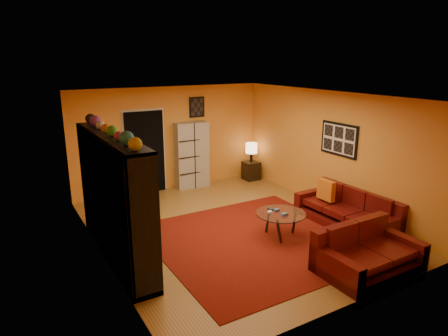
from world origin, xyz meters
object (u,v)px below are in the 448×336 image
entertainment_unit (114,198)px  side_table (251,171)px  coffee_table (281,215)px  storage_cabinet (192,155)px  tv (118,201)px  sofa (349,211)px  bowl_chair (129,215)px  table_lamp (251,149)px  loveseat (365,252)px

entertainment_unit → side_table: bearing=29.9°
coffee_table → storage_cabinet: size_ratio=0.55×
tv → sofa: (4.36, -0.99, -0.72)m
bowl_chair → side_table: bearing=21.6°
entertainment_unit → table_lamp: size_ratio=5.67×
loveseat → table_lamp: table_lamp is taller
tv → table_lamp: size_ratio=1.87×
tv → coffee_table: bearing=-105.0°
bowl_chair → table_lamp: bearing=21.6°
sofa → table_lamp: (0.04, 3.58, 0.59)m
storage_cabinet → bowl_chair: 2.93m
entertainment_unit → storage_cabinet: 3.94m
coffee_table → storage_cabinet: 3.62m
loveseat → side_table: (1.16, 4.97, -0.03)m
tv → side_table: (4.40, 2.60, -0.75)m
sofa → coffee_table: (-1.55, 0.24, 0.14)m
coffee_table → table_lamp: size_ratio=1.77×
table_lamp → side_table: bearing=0.0°
sofa → entertainment_unit: bearing=165.7°
tv → coffee_table: size_ratio=1.06×
sofa → storage_cabinet: 4.21m
coffee_table → tv: bearing=165.0°
entertainment_unit → side_table: entertainment_unit is taller
entertainment_unit → bowl_chair: size_ratio=4.65×
entertainment_unit → sofa: bearing=-13.1°
loveseat → bowl_chair: 4.40m
tv → side_table: size_ratio=1.98×
entertainment_unit → coffee_table: size_ratio=3.21×
coffee_table → side_table: size_ratio=1.87×
tv → storage_cabinet: storage_cabinet is taller
loveseat → storage_cabinet: 5.27m
sofa → side_table: sofa is taller
bowl_chair → side_table: 4.23m
storage_cabinet → side_table: bearing=-4.2°
tv → bowl_chair: tv is taller
loveseat → side_table: bearing=-13.5°
coffee_table → storage_cabinet: (-0.10, 3.59, 0.42)m
entertainment_unit → side_table: (4.45, 2.56, -0.80)m
coffee_table → table_lamp: 3.74m
tv → bowl_chair: 1.35m
entertainment_unit → table_lamp: 5.14m
bowl_chair → loveseat: bearing=-50.9°
sofa → side_table: (0.04, 3.58, -0.04)m
loveseat → table_lamp: (1.16, 4.97, 0.59)m
tv → loveseat: bearing=-126.2°
sofa → storage_cabinet: size_ratio=1.26×
sofa → side_table: bearing=88.1°
bowl_chair → table_lamp: size_ratio=1.22×
storage_cabinet → bowl_chair: storage_cabinet is taller
entertainment_unit → storage_cabinet: (2.76, 2.80, -0.20)m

